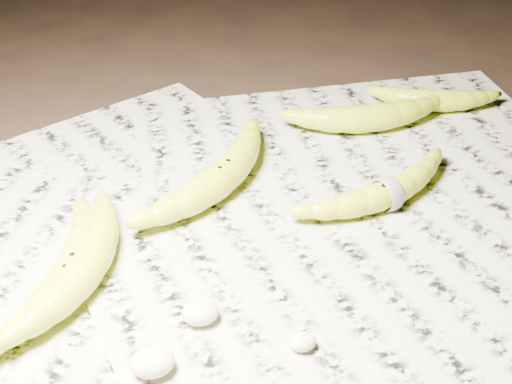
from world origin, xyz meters
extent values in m
plane|color=black|center=(0.00, 0.00, 0.00)|extent=(3.00, 3.00, 0.00)
cube|color=#B6B29C|center=(-0.01, 0.00, 0.00)|extent=(0.90, 0.70, 0.01)
torus|color=white|center=(0.16, 0.01, 0.02)|extent=(0.02, 0.04, 0.04)
ellipsoid|color=beige|center=(-0.13, -0.17, 0.02)|extent=(0.04, 0.03, 0.02)
ellipsoid|color=beige|center=(-0.08, -0.12, 0.02)|extent=(0.04, 0.03, 0.02)
ellipsoid|color=beige|center=(0.00, -0.17, 0.02)|extent=(0.03, 0.02, 0.01)
camera|label=1|loc=(-0.15, -0.60, 0.49)|focal=50.00mm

